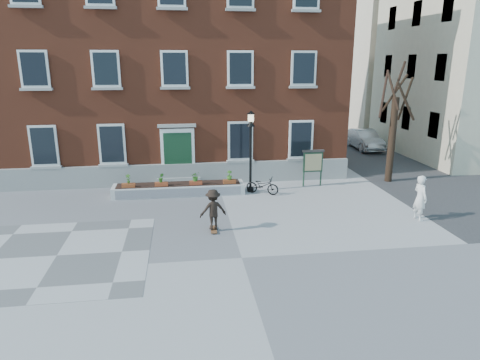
{
  "coord_description": "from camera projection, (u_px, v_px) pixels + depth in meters",
  "views": [
    {
      "loc": [
        -1.8,
        -12.55,
        6.18
      ],
      "look_at": [
        0.5,
        4.0,
        1.5
      ],
      "focal_mm": 32.0,
      "sensor_mm": 36.0,
      "label": 1
    }
  ],
  "objects": [
    {
      "name": "notice_board",
      "position": [
        313.0,
        162.0,
        21.49
      ],
      "size": [
        1.1,
        0.16,
        1.87
      ],
      "color": "#1C3825",
      "rests_on": "ground"
    },
    {
      "name": "brick_building",
      "position": [
        175.0,
        58.0,
        25.24
      ],
      "size": [
        18.4,
        10.85,
        12.6
      ],
      "color": "brown",
      "rests_on": "ground"
    },
    {
      "name": "skateboarder",
      "position": [
        213.0,
        210.0,
        15.85
      ],
      "size": [
        1.08,
        0.78,
        1.62
      ],
      "color": "brown",
      "rests_on": "ground"
    },
    {
      "name": "bare_tree",
      "position": [
        393.0,
        129.0,
        21.95
      ],
      "size": [
        1.83,
        1.83,
        6.16
      ],
      "color": "#302015",
      "rests_on": "ground"
    },
    {
      "name": "ground",
      "position": [
        242.0,
        258.0,
        13.88
      ],
      "size": [
        100.0,
        100.0,
        0.0
      ],
      "primitive_type": "plane",
      "color": "#959597",
      "rests_on": "ground"
    },
    {
      "name": "lamp_post",
      "position": [
        251.0,
        140.0,
        20.26
      ],
      "size": [
        0.4,
        0.4,
        3.93
      ],
      "color": "black",
      "rests_on": "ground"
    },
    {
      "name": "bicycle",
      "position": [
        262.0,
        185.0,
        20.43
      ],
      "size": [
        1.68,
        1.25,
        0.84
      ],
      "primitive_type": "imported",
      "rotation": [
        0.0,
        0.0,
        1.08
      ],
      "color": "black",
      "rests_on": "ground"
    },
    {
      "name": "planter_assembly",
      "position": [
        179.0,
        188.0,
        20.37
      ],
      "size": [
        6.2,
        1.12,
        1.15
      ],
      "color": "silver",
      "rests_on": "ground"
    },
    {
      "name": "checker_patch",
      "position": [
        57.0,
        256.0,
        14.03
      ],
      "size": [
        6.0,
        6.0,
        0.01
      ],
      "primitive_type": "cube",
      "color": "#59595C",
      "rests_on": "ground"
    },
    {
      "name": "side_street",
      "position": [
        434.0,
        49.0,
        33.24
      ],
      "size": [
        15.2,
        36.0,
        14.5
      ],
      "color": "#3A3A3D",
      "rests_on": "ground"
    },
    {
      "name": "bystander",
      "position": [
        420.0,
        198.0,
        16.97
      ],
      "size": [
        0.54,
        0.73,
        1.84
      ],
      "primitive_type": "imported",
      "rotation": [
        0.0,
        0.0,
        1.73
      ],
      "color": "white",
      "rests_on": "ground"
    },
    {
      "name": "parked_car",
      "position": [
        364.0,
        139.0,
        30.73
      ],
      "size": [
        1.59,
        4.29,
        1.4
      ],
      "primitive_type": "imported",
      "rotation": [
        0.0,
        0.0,
        -0.02
      ],
      "color": "#B3B5B8",
      "rests_on": "ground"
    }
  ]
}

